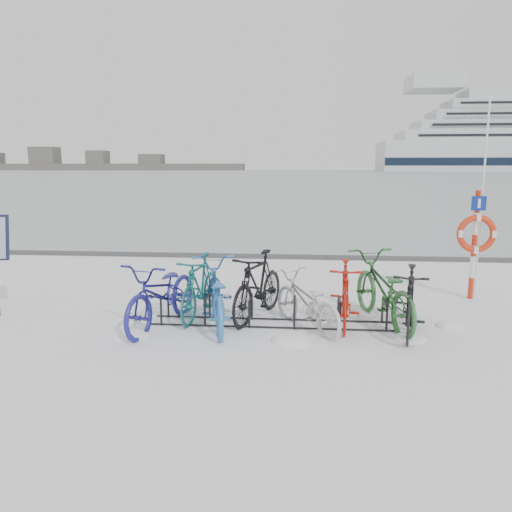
{
  "coord_description": "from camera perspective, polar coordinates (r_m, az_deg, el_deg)",
  "views": [
    {
      "loc": [
        0.43,
        -7.85,
        2.57
      ],
      "look_at": [
        -0.32,
        0.6,
        1.03
      ],
      "focal_mm": 35.0,
      "sensor_mm": 36.0,
      "label": 1
    }
  ],
  "objects": [
    {
      "name": "bike_0",
      "position": [
        8.19,
        -10.59,
        -4.0
      ],
      "size": [
        1.24,
        2.28,
        1.13
      ],
      "primitive_type": "imported",
      "rotation": [
        0.0,
        0.0,
        -0.24
      ],
      "color": "navy",
      "rests_on": "ground"
    },
    {
      "name": "ground",
      "position": [
        8.27,
        1.89,
        -7.79
      ],
      "size": [
        900.0,
        900.0,
        0.0
      ],
      "primitive_type": "plane",
      "color": "white",
      "rests_on": "ground"
    },
    {
      "name": "bike_2",
      "position": [
        8.09,
        -4.65,
        -4.18
      ],
      "size": [
        1.2,
        2.2,
        1.1
      ],
      "primitive_type": "imported",
      "rotation": [
        0.0,
        0.0,
        3.38
      ],
      "color": "#3274BD",
      "rests_on": "ground"
    },
    {
      "name": "shoreline",
      "position": [
        294.51,
        -19.77,
        9.77
      ],
      "size": [
        180.0,
        12.0,
        9.5
      ],
      "color": "#474747",
      "rests_on": "ground"
    },
    {
      "name": "bike_4",
      "position": [
        7.99,
        5.75,
        -4.98
      ],
      "size": [
        1.5,
        1.84,
        0.94
      ],
      "primitive_type": "imported",
      "rotation": [
        0.0,
        0.0,
        3.72
      ],
      "color": "#BABEC3",
      "rests_on": "ground"
    },
    {
      "name": "bike_1",
      "position": [
        8.61,
        -6.45,
        -3.3
      ],
      "size": [
        0.76,
        1.89,
        1.1
      ],
      "primitive_type": "imported",
      "rotation": [
        0.0,
        0.0,
        -0.13
      ],
      "color": "#135A5B",
      "rests_on": "ground"
    },
    {
      "name": "bike_7",
      "position": [
        8.09,
        17.21,
        -4.73
      ],
      "size": [
        0.89,
        1.84,
        1.07
      ],
      "primitive_type": "imported",
      "rotation": [
        0.0,
        0.0,
        -0.23
      ],
      "color": "black",
      "rests_on": "ground"
    },
    {
      "name": "bike_5",
      "position": [
        8.29,
        10.13,
        -4.06
      ],
      "size": [
        0.64,
        1.81,
        1.07
      ],
      "primitive_type": "imported",
      "rotation": [
        0.0,
        0.0,
        -0.08
      ],
      "color": "#B51709",
      "rests_on": "ground"
    },
    {
      "name": "bike_rack",
      "position": [
        8.21,
        1.9,
        -6.59
      ],
      "size": [
        4.0,
        0.48,
        0.46
      ],
      "color": "black",
      "rests_on": "ground"
    },
    {
      "name": "snow_drifts",
      "position": [
        8.09,
        1.69,
        -8.21
      ],
      "size": [
        5.73,
        2.1,
        0.22
      ],
      "color": "white",
      "rests_on": "ground"
    },
    {
      "name": "lifebuoy_station",
      "position": [
        10.37,
        23.88,
        2.33
      ],
      "size": [
        0.74,
        0.22,
        3.83
      ],
      "color": "#B3260E",
      "rests_on": "ground"
    },
    {
      "name": "bike_6",
      "position": [
        8.45,
        14.3,
        -3.54
      ],
      "size": [
        1.33,
        2.39,
        1.19
      ],
      "primitive_type": "imported",
      "rotation": [
        0.0,
        0.0,
        3.4
      ],
      "color": "#2E6A33",
      "rests_on": "ground"
    },
    {
      "name": "bike_3",
      "position": [
        8.47,
        0.24,
        -3.22
      ],
      "size": [
        1.16,
        2.02,
        1.17
      ],
      "primitive_type": "imported",
      "rotation": [
        0.0,
        0.0,
        -0.34
      ],
      "color": "black",
      "rests_on": "ground"
    },
    {
      "name": "ice_sheet",
      "position": [
        162.87,
        5.01,
        9.38
      ],
      "size": [
        400.0,
        298.0,
        0.02
      ],
      "primitive_type": "cube",
      "color": "#9BA7AF",
      "rests_on": "ground"
    },
    {
      "name": "quay_edge",
      "position": [
        13.98,
        3.25,
        -0.08
      ],
      "size": [
        400.0,
        0.25,
        0.1
      ],
      "primitive_type": "cube",
      "color": "#3F3F42",
      "rests_on": "ground"
    }
  ]
}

